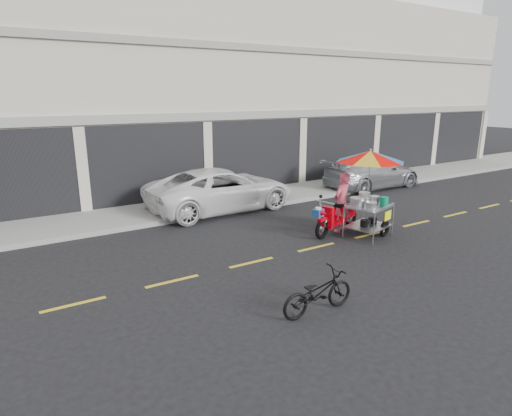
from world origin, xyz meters
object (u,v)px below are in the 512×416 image
silver_pickup (372,172)px  food_vendor_rig (359,181)px  white_pickup (222,189)px  near_bicycle (318,292)px

silver_pickup → food_vendor_rig: size_ratio=1.61×
white_pickup → near_bicycle: size_ratio=3.39×
near_bicycle → food_vendor_rig: (3.91, 2.97, 1.15)m
white_pickup → near_bicycle: (-1.85, -7.39, -0.32)m
food_vendor_rig → silver_pickup: bearing=24.0°
food_vendor_rig → white_pickup: bearing=99.2°
silver_pickup → near_bicycle: (-8.96, -7.19, -0.26)m
near_bicycle → food_vendor_rig: bearing=-51.9°
white_pickup → silver_pickup: (7.11, -0.20, -0.06)m
white_pickup → silver_pickup: white_pickup is taller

